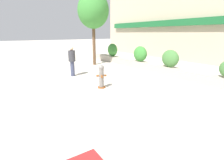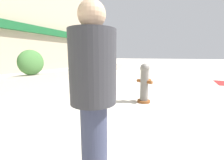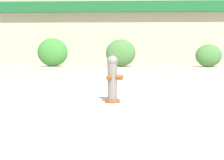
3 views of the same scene
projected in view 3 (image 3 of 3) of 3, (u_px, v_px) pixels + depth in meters
ground_plane at (123, 115)px, 5.87m from camera, size 120.00×120.00×0.00m
planter_wall_low at (125, 73)px, 11.80m from camera, size 18.00×0.70×0.50m
hedge_bush_1 at (53, 52)px, 11.84m from camera, size 1.16×0.70×1.07m
hedge_bush_2 at (121, 53)px, 11.72m from camera, size 1.12×0.63×1.02m
hedge_bush_3 at (209, 56)px, 11.57m from camera, size 0.97×0.60×0.84m
fire_hydrant at (113, 78)px, 7.14m from camera, size 0.48×0.47×1.08m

